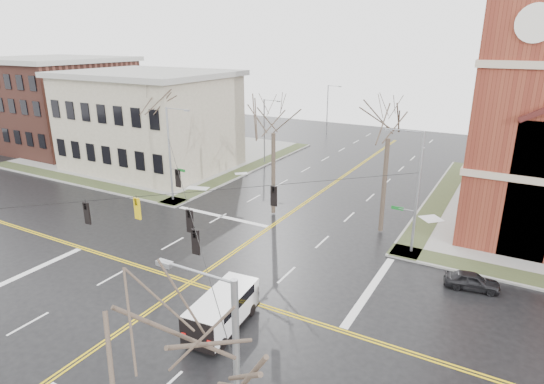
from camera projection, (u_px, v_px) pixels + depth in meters
The scene contains 16 objects.
ground at pixel (190, 283), 29.61m from camera, with size 120.00×120.00×0.00m, color black.
sidewalks at pixel (190, 282), 29.59m from camera, with size 80.00×80.00×0.17m.
road_markings at pixel (190, 282), 29.61m from camera, with size 100.00×100.00×0.01m.
civic_building_a at pixel (150, 122), 54.58m from camera, with size 18.00×14.00×11.00m, color gray.
civic_building_b at pixel (57, 105), 65.39m from camera, with size 18.00×16.00×12.00m, color brown.
signal_pole_ne at pixel (415, 189), 32.22m from camera, with size 2.75×0.22×9.00m.
signal_pole_nw at pixel (171, 152), 42.78m from camera, with size 2.75×0.22×9.00m.
span_wires at pixel (184, 193), 27.62m from camera, with size 23.02×23.02×0.03m.
traffic_signals at pixel (178, 208), 27.31m from camera, with size 8.21×8.26×1.30m.
streetlight_north_a at pixel (265, 129), 56.22m from camera, with size 2.30×0.20×8.00m.
streetlight_north_b at pixel (328, 108), 72.70m from camera, with size 2.30×0.20×8.00m.
cargo_van at pixel (224, 307), 24.85m from camera, with size 2.49×5.35×1.97m.
parked_car_a at pixel (472, 281), 28.71m from camera, with size 1.34×3.33×1.14m, color black.
tree_nw_far at pixel (157, 108), 44.75m from camera, with size 4.00×4.00×11.92m.
tree_nw_near at pixel (273, 128), 38.63m from camera, with size 4.00×4.00×10.90m.
tree_ne at pixel (389, 132), 34.61m from camera, with size 4.00×4.00×11.51m.
Camera 1 is at (17.51, -20.12, 15.12)m, focal length 30.00 mm.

